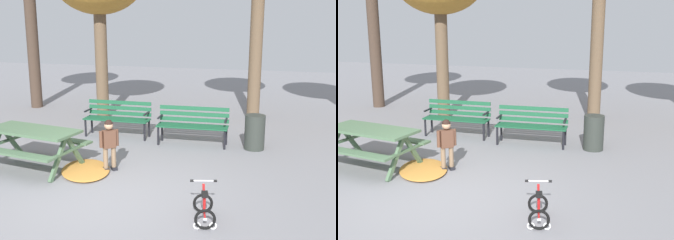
{
  "view_description": "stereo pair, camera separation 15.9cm",
  "coord_description": "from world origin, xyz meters",
  "views": [
    {
      "loc": [
        2.74,
        -5.84,
        2.83
      ],
      "look_at": [
        0.55,
        2.1,
        0.85
      ],
      "focal_mm": 45.86,
      "sensor_mm": 36.0,
      "label": 1
    },
    {
      "loc": [
        2.89,
        -5.8,
        2.83
      ],
      "look_at": [
        0.55,
        2.1,
        0.85
      ],
      "focal_mm": 45.86,
      "sensor_mm": 36.0,
      "label": 2
    }
  ],
  "objects": [
    {
      "name": "park_bench_left",
      "position": [
        0.78,
        3.4,
        0.51
      ],
      "size": [
        1.62,
        0.52,
        0.85
      ],
      "color": "#195133",
      "rests_on": "ground"
    },
    {
      "name": "ground",
      "position": [
        0.0,
        0.0,
        0.0
      ],
      "size": [
        36.0,
        36.0,
        0.0
      ],
      "primitive_type": "plane",
      "color": "gray"
    },
    {
      "name": "leaf_pile",
      "position": [
        -0.78,
        1.08,
        0.04
      ],
      "size": [
        1.39,
        1.55,
        0.07
      ],
      "primitive_type": "ellipsoid",
      "rotation": [
        0.0,
        0.0,
        2.06
      ],
      "color": "#C68438",
      "rests_on": "ground"
    },
    {
      "name": "kids_bicycle",
      "position": [
        1.74,
        -0.3,
        0.2
      ],
      "size": [
        0.47,
        0.62,
        0.54
      ],
      "color": "black",
      "rests_on": "ground"
    },
    {
      "name": "park_bench_far_left",
      "position": [
        -1.12,
        3.59,
        0.51
      ],
      "size": [
        1.61,
        0.47,
        0.85
      ],
      "color": "#195133",
      "rests_on": "ground"
    },
    {
      "name": "child_standing",
      "position": [
        -0.36,
        1.27,
        0.57
      ],
      "size": [
        0.3,
        0.28,
        0.99
      ],
      "color": "#7F664C",
      "rests_on": "ground"
    },
    {
      "name": "picnic_table",
      "position": [
        -1.82,
        1.03,
        0.59
      ],
      "size": [
        2.0,
        1.62,
        0.79
      ],
      "color": "#4C6B4C",
      "rests_on": "ground"
    },
    {
      "name": "trash_bin",
      "position": [
        2.17,
        3.37,
        0.38
      ],
      "size": [
        0.44,
        0.44,
        0.76
      ],
      "primitive_type": "cylinder",
      "color": "#2D332D",
      "rests_on": "ground"
    }
  ]
}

